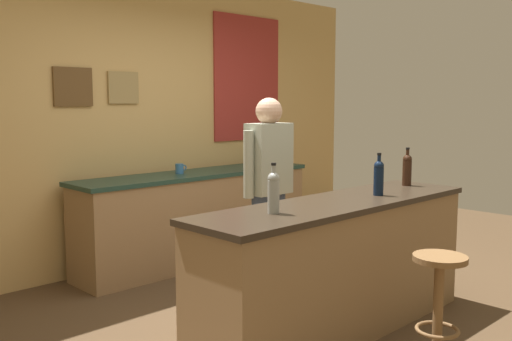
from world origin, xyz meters
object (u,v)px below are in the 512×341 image
object	(u,v)px
wine_bottle_b	(379,176)
wine_bottle_c	(407,169)
coffee_mug	(180,169)
bartender	(269,184)
wine_bottle_a	(274,191)
bar_stool	(439,291)
wine_glass_a	(256,155)
wine_glass_b	(271,154)

from	to	relation	value
wine_bottle_b	wine_bottle_c	bearing A→B (deg)	11.46
wine_bottle_c	coffee_mug	xyz separation A→B (m)	(-0.75, 2.02, -0.11)
bartender	wine_bottle_a	distance (m)	1.13
bartender	wine_bottle_a	size ratio (longest dim) A/B	5.29
bartender	wine_bottle_c	world-z (taller)	bartender
bar_stool	wine_bottle_a	world-z (taller)	wine_bottle_a
bartender	wine_bottle_c	bearing A→B (deg)	-42.47
wine_bottle_a	wine_glass_a	xyz separation A→B (m)	(1.89, 2.10, -0.05)
wine_bottle_c	coffee_mug	bearing A→B (deg)	110.27
bartender	wine_bottle_a	xyz separation A→B (m)	(-0.78, -0.81, 0.12)
bartender	wine_bottle_c	size ratio (longest dim) A/B	5.29
wine_bottle_c	wine_glass_b	world-z (taller)	wine_bottle_c
wine_bottle_c	wine_bottle_b	bearing A→B (deg)	-168.54
wine_glass_a	bar_stool	bearing A→B (deg)	-113.51
wine_glass_b	coffee_mug	distance (m)	1.26
wine_bottle_b	wine_glass_a	world-z (taller)	wine_bottle_b
wine_bottle_c	wine_glass_b	bearing A→B (deg)	75.90
wine_bottle_a	wine_bottle_c	size ratio (longest dim) A/B	1.00
wine_bottle_b	coffee_mug	world-z (taller)	wine_bottle_b
wine_bottle_c	wine_glass_a	distance (m)	2.06
bar_stool	wine_bottle_b	xyz separation A→B (m)	(0.36, 0.68, 0.60)
wine_bottle_c	wine_bottle_a	bearing A→B (deg)	-177.94
wine_bottle_a	wine_bottle_b	distance (m)	1.02
bartender	wine_glass_b	distance (m)	1.84
wine_bottle_a	wine_bottle_c	xyz separation A→B (m)	(1.59, 0.06, 0.00)
bartender	bar_stool	world-z (taller)	bartender
wine_bottle_a	wine_bottle_b	world-z (taller)	same
bartender	wine_bottle_a	world-z (taller)	bartender
coffee_mug	wine_bottle_a	bearing A→B (deg)	-112.12
wine_glass_a	coffee_mug	size ratio (longest dim) A/B	1.24
wine_bottle_b	wine_glass_a	bearing A→B (deg)	67.96
wine_bottle_b	bartender	bearing A→B (deg)	105.74
wine_bottle_a	wine_glass_a	distance (m)	2.82
wine_glass_a	coffee_mug	xyz separation A→B (m)	(-1.05, -0.01, -0.06)
wine_glass_b	wine_bottle_b	bearing A→B (deg)	-116.86
bar_stool	wine_bottle_b	bearing A→B (deg)	62.06
wine_glass_b	coffee_mug	world-z (taller)	wine_glass_b
bartender	wine_glass_a	xyz separation A→B (m)	(1.12, 1.29, 0.07)
bar_stool	wine_glass_b	size ratio (longest dim) A/B	4.39
wine_bottle_b	wine_glass_a	xyz separation A→B (m)	(0.87, 2.15, -0.05)
bartender	wine_glass_a	distance (m)	1.71
wine_glass_b	wine_glass_a	bearing A→B (deg)	174.16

